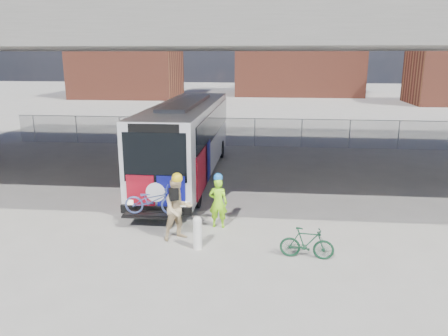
# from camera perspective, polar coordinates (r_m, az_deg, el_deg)

# --- Properties ---
(ground) EXTENTS (160.00, 160.00, 0.00)m
(ground) POSITION_cam_1_polar(r_m,az_deg,el_deg) (17.04, -0.80, -5.22)
(ground) COLOR #9E9991
(ground) RESTS_ON ground
(bus) EXTENTS (2.67, 12.93, 3.69)m
(bus) POSITION_cam_1_polar(r_m,az_deg,el_deg) (21.00, -4.87, 4.46)
(bus) COLOR silver
(bus) RESTS_ON ground
(overpass) EXTENTS (40.00, 16.00, 7.95)m
(overpass) POSITION_cam_1_polar(r_m,az_deg,el_deg) (20.03, 0.52, 16.78)
(overpass) COLOR #605E59
(overpass) RESTS_ON ground
(chainlink_fence) EXTENTS (30.00, 0.06, 30.00)m
(chainlink_fence) POSITION_cam_1_polar(r_m,az_deg,el_deg) (28.33, 2.02, 5.71)
(chainlink_fence) COLOR gray
(chainlink_fence) RESTS_ON ground
(brick_buildings) EXTENTS (54.00, 22.00, 12.00)m
(brick_buildings) POSITION_cam_1_polar(r_m,az_deg,el_deg) (64.16, 5.47, 14.15)
(brick_buildings) COLOR brown
(brick_buildings) RESTS_ON ground
(smokestack) EXTENTS (2.20, 2.20, 25.00)m
(smokestack) POSITION_cam_1_polar(r_m,az_deg,el_deg) (72.27, 16.46, 19.31)
(smokestack) COLOR brown
(smokestack) RESTS_ON ground
(bollard) EXTENTS (0.27, 0.27, 1.05)m
(bollard) POSITION_cam_1_polar(r_m,az_deg,el_deg) (13.42, -3.49, -8.27)
(bollard) COLOR silver
(bollard) RESTS_ON ground
(cyclist_hivis) EXTENTS (0.67, 0.47, 1.93)m
(cyclist_hivis) POSITION_cam_1_polar(r_m,az_deg,el_deg) (14.90, -0.77, -4.38)
(cyclist_hivis) COLOR #99FF1A
(cyclist_hivis) RESTS_ON ground
(cyclist_tan) EXTENTS (1.24, 1.18, 2.21)m
(cyclist_tan) POSITION_cam_1_polar(r_m,az_deg,el_deg) (13.98, -6.05, -5.25)
(cyclist_tan) COLOR #CDB183
(cyclist_tan) RESTS_ON ground
(bike_parked) EXTENTS (1.61, 0.61, 0.94)m
(bike_parked) POSITION_cam_1_polar(r_m,az_deg,el_deg) (13.05, 10.77, -9.62)
(bike_parked) COLOR #144027
(bike_parked) RESTS_ON ground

